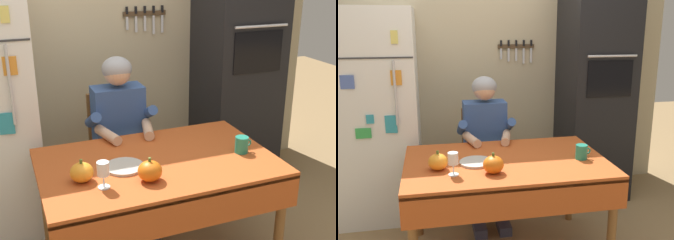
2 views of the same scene
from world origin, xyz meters
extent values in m
cube|color=#BCAD89|center=(0.05, 1.35, 1.30)|extent=(3.70, 0.10, 2.60)
cube|color=#4C3823|center=(0.34, 1.29, 1.46)|extent=(0.36, 0.02, 0.04)
cube|color=silver|center=(0.19, 1.28, 1.39)|extent=(0.02, 0.01, 0.10)
cube|color=black|center=(0.19, 1.28, 1.49)|extent=(0.02, 0.01, 0.06)
cube|color=silver|center=(0.26, 1.28, 1.37)|extent=(0.02, 0.01, 0.13)
cube|color=black|center=(0.26, 1.28, 1.49)|extent=(0.02, 0.01, 0.06)
cube|color=silver|center=(0.34, 1.28, 1.38)|extent=(0.02, 0.01, 0.12)
cube|color=black|center=(0.34, 1.28, 1.49)|extent=(0.02, 0.01, 0.06)
cube|color=silver|center=(0.41, 1.28, 1.36)|extent=(0.02, 0.01, 0.15)
cube|color=black|center=(0.41, 1.28, 1.49)|extent=(0.02, 0.01, 0.06)
cube|color=silver|center=(0.49, 1.28, 1.37)|extent=(0.02, 0.01, 0.14)
cube|color=black|center=(0.49, 1.28, 1.49)|extent=(0.02, 0.01, 0.06)
cube|color=white|center=(-0.95, 0.96, 0.90)|extent=(0.68, 0.68, 1.80)
cylinder|color=silver|center=(-0.76, 0.60, 1.15)|extent=(0.02, 0.02, 0.50)
cube|color=#333335|center=(-0.95, 0.62, 1.42)|extent=(0.67, 0.01, 0.01)
cube|color=teal|center=(-0.81, 0.61, 0.90)|extent=(0.09, 0.02, 0.14)
cube|color=#E5D666|center=(-0.74, 0.61, 1.57)|extent=(0.05, 0.01, 0.10)
cube|color=green|center=(-1.02, 0.61, 0.84)|extent=(0.12, 0.01, 0.08)
cube|color=#4C66B7|center=(-1.10, 0.61, 1.25)|extent=(0.10, 0.02, 0.10)
cube|color=orange|center=(-0.75, 0.61, 1.27)|extent=(0.08, 0.01, 0.11)
cube|color=teal|center=(-0.97, 0.61, 0.95)|extent=(0.06, 0.01, 0.07)
cube|color=black|center=(1.05, 1.00, 1.05)|extent=(0.60, 0.60, 2.10)
cube|color=black|center=(1.05, 0.70, 1.20)|extent=(0.42, 0.01, 0.32)
cylinder|color=silver|center=(1.05, 0.67, 1.40)|extent=(0.45, 0.02, 0.02)
cylinder|color=brown|center=(-0.64, 0.49, 0.35)|extent=(0.06, 0.06, 0.70)
cylinder|color=brown|center=(0.64, -0.29, 0.35)|extent=(0.06, 0.06, 0.70)
cylinder|color=brown|center=(0.64, 0.49, 0.35)|extent=(0.06, 0.06, 0.70)
cube|color=#B24C1E|center=(0.00, 0.10, 0.72)|extent=(1.40, 0.90, 0.04)
cube|color=#B24C1E|center=(0.00, -0.34, 0.62)|extent=(1.40, 0.01, 0.20)
cube|color=brown|center=(-0.06, 0.79, 0.43)|extent=(0.40, 0.40, 0.04)
cube|color=brown|center=(-0.06, 0.97, 0.69)|extent=(0.36, 0.04, 0.48)
cylinder|color=brown|center=(-0.23, 0.62, 0.21)|extent=(0.04, 0.04, 0.41)
cylinder|color=brown|center=(-0.23, 0.96, 0.21)|extent=(0.04, 0.04, 0.41)
cylinder|color=brown|center=(0.11, 0.62, 0.21)|extent=(0.04, 0.04, 0.41)
cylinder|color=brown|center=(0.11, 0.96, 0.21)|extent=(0.04, 0.04, 0.41)
cube|color=#38384C|center=(-0.16, 0.41, 0.04)|extent=(0.10, 0.22, 0.08)
cube|color=#38384C|center=(0.04, 0.41, 0.04)|extent=(0.10, 0.22, 0.08)
cylinder|color=#38384C|center=(-0.16, 0.47, 0.23)|extent=(0.09, 0.09, 0.38)
cylinder|color=#38384C|center=(0.04, 0.47, 0.23)|extent=(0.09, 0.09, 0.38)
cube|color=#38384C|center=(-0.15, 0.63, 0.50)|extent=(0.12, 0.40, 0.11)
cube|color=#38384C|center=(0.03, 0.63, 0.50)|extent=(0.12, 0.40, 0.11)
cube|color=#33518E|center=(-0.06, 0.75, 0.79)|extent=(0.36, 0.20, 0.48)
cylinder|color=#33518E|center=(-0.26, 0.68, 0.83)|extent=(0.07, 0.26, 0.18)
cylinder|color=#33518E|center=(0.14, 0.68, 0.83)|extent=(0.07, 0.26, 0.18)
cylinder|color=#D8A884|center=(-0.20, 0.51, 0.78)|extent=(0.13, 0.27, 0.07)
cylinder|color=#D8A884|center=(0.08, 0.51, 0.78)|extent=(0.13, 0.27, 0.07)
sphere|color=#D8A884|center=(-0.06, 0.73, 1.14)|extent=(0.19, 0.19, 0.19)
ellipsoid|color=#99999E|center=(-0.06, 0.74, 1.16)|extent=(0.21, 0.21, 0.17)
cylinder|color=#237F66|center=(0.53, 0.01, 0.79)|extent=(0.08, 0.08, 0.10)
torus|color=#237F66|center=(0.57, 0.01, 0.80)|extent=(0.05, 0.01, 0.05)
cylinder|color=white|center=(-0.38, -0.11, 0.74)|extent=(0.07, 0.07, 0.01)
cylinder|color=white|center=(-0.38, -0.11, 0.78)|extent=(0.01, 0.01, 0.07)
cylinder|color=white|center=(-0.38, -0.11, 0.85)|extent=(0.07, 0.07, 0.08)
ellipsoid|color=orange|center=(-0.47, 0.00, 0.79)|extent=(0.13, 0.13, 0.11)
cylinder|color=#4C6023|center=(-0.47, 0.00, 0.86)|extent=(0.02, 0.02, 0.02)
ellipsoid|color=orange|center=(-0.13, -0.13, 0.80)|extent=(0.13, 0.13, 0.11)
cylinder|color=#4C6023|center=(-0.13, -0.13, 0.86)|extent=(0.02, 0.02, 0.02)
cylinder|color=#B7B2A8|center=(-0.21, 0.07, 0.75)|extent=(0.23, 0.23, 0.02)
camera|label=1|loc=(-0.82, -2.14, 1.88)|focal=46.87mm
camera|label=2|loc=(-0.49, -2.36, 1.66)|focal=40.45mm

